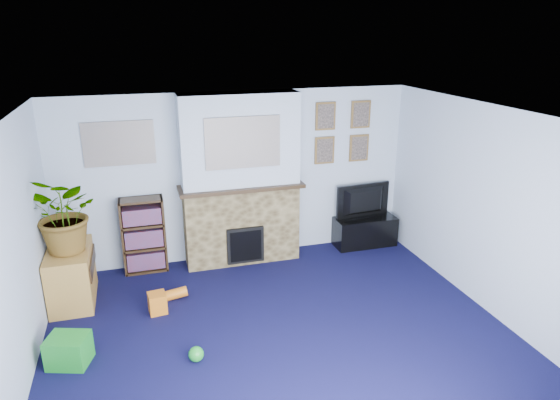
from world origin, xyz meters
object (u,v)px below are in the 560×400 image
object	(u,v)px
sideboard	(72,275)
television	(366,202)
bookshelf	(144,237)
tv_stand	(365,231)

from	to	relation	value
sideboard	television	bearing A→B (deg)	7.52
bookshelf	sideboard	distance (m)	1.09
tv_stand	television	bearing A→B (deg)	90.00
television	sideboard	distance (m)	4.22
tv_stand	bookshelf	bearing A→B (deg)	178.66
sideboard	tv_stand	bearing A→B (deg)	7.25
tv_stand	bookshelf	distance (m)	3.29
tv_stand	television	world-z (taller)	television
television	tv_stand	bearing A→B (deg)	84.40
tv_stand	sideboard	xyz separation A→B (m)	(-4.17, -0.53, 0.12)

